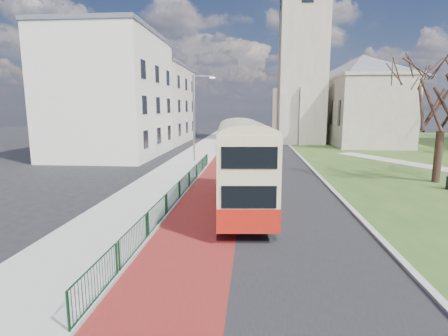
# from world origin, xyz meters

# --- Properties ---
(ground) EXTENTS (160.00, 160.00, 0.00)m
(ground) POSITION_xyz_m (0.00, 0.00, 0.00)
(ground) COLOR black
(ground) RESTS_ON ground
(road_carriageway) EXTENTS (9.00, 120.00, 0.01)m
(road_carriageway) POSITION_xyz_m (1.50, 20.00, 0.01)
(road_carriageway) COLOR black
(road_carriageway) RESTS_ON ground
(bus_lane) EXTENTS (3.40, 120.00, 0.01)m
(bus_lane) POSITION_xyz_m (-1.20, 20.00, 0.01)
(bus_lane) COLOR #591414
(bus_lane) RESTS_ON ground
(pavement_west) EXTENTS (4.00, 120.00, 0.12)m
(pavement_west) POSITION_xyz_m (-5.00, 20.00, 0.06)
(pavement_west) COLOR gray
(pavement_west) RESTS_ON ground
(kerb_west) EXTENTS (0.25, 120.00, 0.13)m
(kerb_west) POSITION_xyz_m (-3.00, 20.00, 0.07)
(kerb_west) COLOR #999993
(kerb_west) RESTS_ON ground
(kerb_east) EXTENTS (0.25, 80.00, 0.13)m
(kerb_east) POSITION_xyz_m (6.10, 22.00, 0.07)
(kerb_east) COLOR #999993
(kerb_east) RESTS_ON ground
(pedestrian_railing) EXTENTS (0.07, 24.00, 1.12)m
(pedestrian_railing) POSITION_xyz_m (-2.95, 4.00, 0.55)
(pedestrian_railing) COLOR #0C361C
(pedestrian_railing) RESTS_ON ground
(gothic_church) EXTENTS (16.38, 18.00, 40.00)m
(gothic_church) POSITION_xyz_m (12.56, 38.00, 13.13)
(gothic_church) COLOR gray
(gothic_church) RESTS_ON ground
(street_block_near) EXTENTS (10.30, 14.30, 13.00)m
(street_block_near) POSITION_xyz_m (-14.00, 22.00, 6.51)
(street_block_near) COLOR silver
(street_block_near) RESTS_ON ground
(street_block_far) EXTENTS (10.30, 16.30, 11.50)m
(street_block_far) POSITION_xyz_m (-14.00, 38.00, 5.76)
(street_block_far) COLOR #BFB4A2
(street_block_far) RESTS_ON ground
(streetlamp) EXTENTS (2.13, 0.18, 8.00)m
(streetlamp) POSITION_xyz_m (-4.35, 18.00, 4.59)
(streetlamp) COLOR gray
(streetlamp) RESTS_ON pavement_west
(bus) EXTENTS (3.20, 10.46, 4.31)m
(bus) POSITION_xyz_m (0.58, 2.73, 2.46)
(bus) COLOR #A7190F
(bus) RESTS_ON ground
(winter_tree_near) EXTENTS (7.82, 7.82, 9.13)m
(winter_tree_near) POSITION_xyz_m (13.77, 10.01, 6.36)
(winter_tree_near) COLOR #321F19
(winter_tree_near) RESTS_ON grass_green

